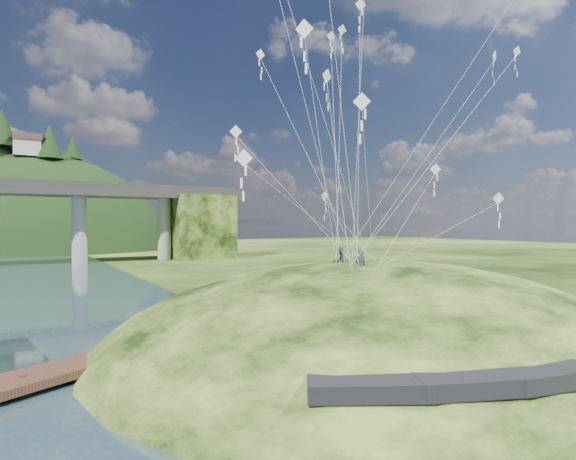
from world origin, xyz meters
TOP-DOWN VIEW (x-y plane):
  - ground at (0.00, 0.00)m, footprint 320.00×320.00m
  - grass_hill at (8.00, 2.00)m, footprint 36.00×32.00m
  - footpath at (7.46, -9.74)m, footprint 22.29×5.84m
  - wooden_dock at (-8.13, 5.02)m, footprint 15.38×8.59m
  - kite_flyers at (6.41, 2.94)m, footprint 1.42×3.35m
  - kite_swarm at (7.14, 2.41)m, footprint 21.46×16.74m

SIDE VIEW (x-z plane):
  - grass_hill at x=8.00m, z-range -8.00..5.00m
  - ground at x=0.00m, z-range 0.00..0.00m
  - wooden_dock at x=-8.13m, z-range -0.07..1.06m
  - footpath at x=7.46m, z-range 1.67..2.50m
  - kite_flyers at x=6.41m, z-range 4.94..6.85m
  - kite_swarm at x=7.14m, z-range 8.41..27.69m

